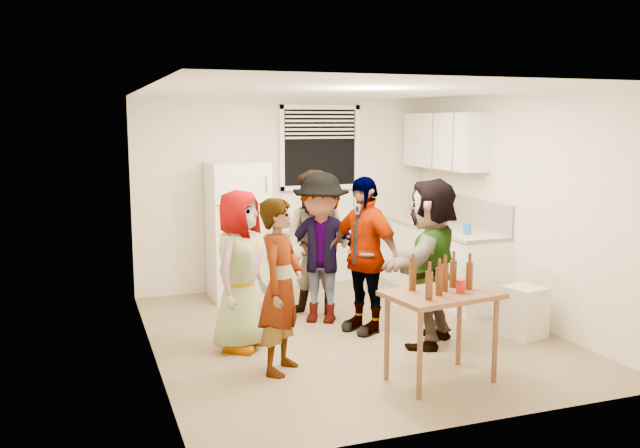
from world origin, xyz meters
name	(u,v)px	position (x,y,z in m)	size (l,w,h in m)	color
room	(351,334)	(0.00, 0.00, 0.00)	(4.00, 4.50, 2.50)	silver
window	(320,148)	(0.45, 2.21, 1.85)	(1.12, 0.10, 1.06)	white
refrigerator	(238,231)	(-0.75, 1.88, 0.85)	(0.70, 0.70, 1.70)	white
counter_lower	(440,261)	(1.70, 1.15, 0.43)	(0.60, 2.20, 0.86)	white
countertop	(441,226)	(1.70, 1.15, 0.88)	(0.64, 2.22, 0.04)	beige
backsplash	(461,210)	(1.99, 1.15, 1.08)	(0.03, 2.20, 0.36)	beige
upper_cabinets	(444,141)	(1.83, 1.35, 1.95)	(0.34, 1.60, 0.70)	white
kettle	(423,221)	(1.65, 1.54, 0.90)	(0.21, 0.18, 0.18)	silver
paper_towel	(439,225)	(1.68, 1.18, 0.90)	(0.12, 0.12, 0.27)	white
wine_bottle	(415,216)	(1.75, 1.96, 0.90)	(0.08, 0.08, 0.33)	black
beer_bottle_counter	(445,228)	(1.60, 0.88, 0.90)	(0.06, 0.06, 0.22)	#47230C
blue_cup	(467,234)	(1.61, 0.41, 0.90)	(0.10, 0.10, 0.13)	blue
picture_frame	(438,214)	(1.92, 1.62, 0.97)	(0.02, 0.17, 0.14)	#DFB155
trash_bin	(524,313)	(1.65, -0.66, 0.25)	(0.36, 0.36, 0.52)	silver
serving_table	(440,381)	(0.23, -1.43, 0.00)	(0.92, 0.62, 0.78)	brown
beer_bottle_table	(453,287)	(0.40, -1.32, 0.78)	(0.06, 0.06, 0.23)	#47230C
red_cup	(461,292)	(0.37, -1.50, 0.78)	(0.08, 0.08, 0.11)	#A31A0F
guest_grey	(241,348)	(-1.18, -0.02, 0.00)	(0.76, 1.56, 0.50)	gray
guest_stripe	(282,371)	(-0.98, -0.75, 0.00)	(0.56, 1.55, 0.37)	#141933
guest_back_left	(317,318)	(-0.14, 0.67, 0.00)	(0.81, 1.67, 0.63)	brown
guest_back_right	(321,321)	(-0.14, 0.55, 0.00)	(1.07, 1.65, 0.61)	#404045
guest_black	(363,331)	(0.17, 0.07, 0.00)	(0.96, 1.64, 0.40)	black
guest_orange	(429,343)	(0.63, -0.53, 0.00)	(1.54, 1.66, 0.49)	#F6714C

